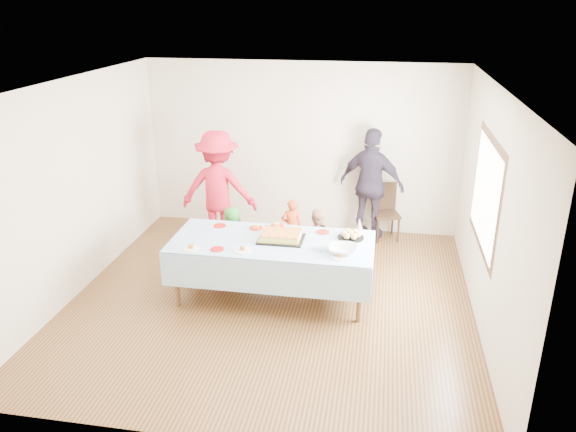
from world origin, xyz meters
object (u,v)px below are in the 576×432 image
object	(u,v)px
adult_left	(218,189)
party_table	(272,245)
dining_chair	(385,208)
birthday_cake	(281,236)

from	to	relation	value
adult_left	party_table	bearing A→B (deg)	124.63
dining_chair	party_table	bearing A→B (deg)	-138.15
party_table	adult_left	distance (m)	1.88
party_table	adult_left	world-z (taller)	adult_left
dining_chair	adult_left	bearing A→B (deg)	179.63
party_table	birthday_cake	bearing A→B (deg)	27.14
adult_left	dining_chair	bearing A→B (deg)	-166.57
party_table	birthday_cake	world-z (taller)	birthday_cake
birthday_cake	dining_chair	xyz separation A→B (m)	(1.27, 2.15, -0.34)
party_table	birthday_cake	size ratio (longest dim) A/B	4.47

